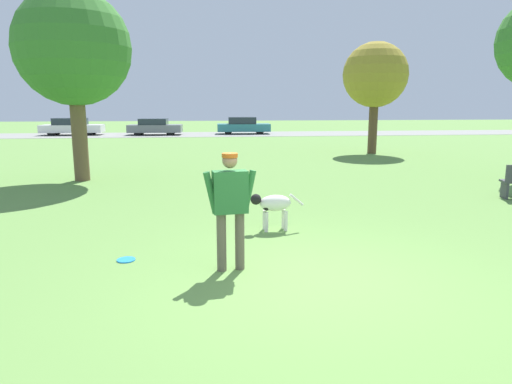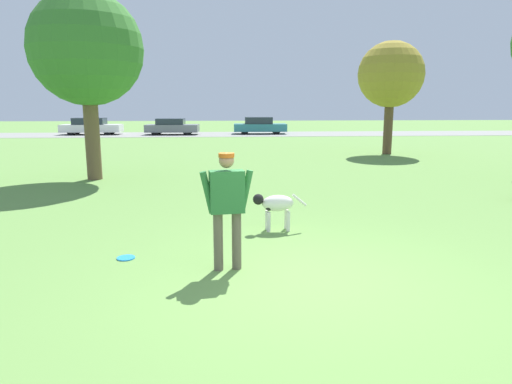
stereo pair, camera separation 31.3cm
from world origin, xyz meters
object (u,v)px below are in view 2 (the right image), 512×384
at_px(dog, 275,205).
at_px(parked_car_white, 91,126).
at_px(frisbee, 126,258).
at_px(person, 227,201).
at_px(tree_near_left, 87,50).
at_px(tree_far_right, 391,75).
at_px(parked_car_grey, 172,127).
at_px(parked_car_teal, 260,126).

xyz_separation_m(dog, parked_car_white, (-10.79, 27.83, 0.15)).
bearing_deg(frisbee, person, -20.45).
height_order(frisbee, tree_near_left, tree_near_left).
relative_size(dog, tree_far_right, 0.20).
distance_m(tree_near_left, parked_car_grey, 21.34).
xyz_separation_m(tree_near_left, tree_far_right, (11.53, 6.43, -0.26)).
height_order(tree_near_left, parked_car_white, tree_near_left).
distance_m(dog, tree_near_left, 8.52).
bearing_deg(tree_near_left, parked_car_white, 105.40).
relative_size(dog, tree_near_left, 0.18).
distance_m(dog, tree_far_right, 14.60).
xyz_separation_m(frisbee, parked_car_grey, (-2.26, 28.64, 0.60)).
distance_m(parked_car_white, parked_car_teal, 12.85).
bearing_deg(tree_far_right, dog, -117.99).
bearing_deg(dog, parked_car_grey, -84.16).
bearing_deg(frisbee, dog, 29.77).
bearing_deg(parked_car_white, frisbee, -74.14).
relative_size(person, parked_car_teal, 0.39).
height_order(parked_car_white, parked_car_grey, parked_car_white).
distance_m(dog, parked_car_white, 29.85).
distance_m(tree_far_right, parked_car_teal, 16.03).
xyz_separation_m(parked_car_white, parked_car_teal, (12.85, -0.16, 0.01)).
height_order(person, tree_far_right, tree_far_right).
bearing_deg(tree_near_left, parked_car_grey, 89.52).
height_order(dog, frisbee, dog).
xyz_separation_m(dog, frisbee, (-2.39, -1.37, -0.47)).
relative_size(frisbee, tree_near_left, 0.05).
xyz_separation_m(person, parked_car_teal, (2.95, 29.60, -0.33)).
height_order(person, parked_car_teal, person).
relative_size(dog, parked_car_grey, 0.25).
relative_size(dog, parked_car_teal, 0.24).
height_order(dog, parked_car_teal, parked_car_teal).
bearing_deg(parked_car_teal, person, -93.81).
relative_size(tree_near_left, parked_car_white, 1.24).
bearing_deg(tree_far_right, parked_car_teal, 107.13).
xyz_separation_m(person, parked_car_grey, (-3.76, 29.20, -0.36)).
bearing_deg(tree_far_right, tree_near_left, -150.85).
height_order(frisbee, parked_car_teal, parked_car_teal).
height_order(parked_car_white, parked_car_teal, parked_car_teal).
relative_size(person, frisbee, 6.09).
bearing_deg(person, tree_far_right, 54.59).
bearing_deg(person, dog, 57.41).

